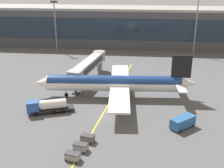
% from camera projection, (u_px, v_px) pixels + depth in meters
% --- Properties ---
extents(ground_plane, '(700.00, 700.00, 0.00)m').
position_uv_depth(ground_plane, '(107.00, 115.00, 68.46)').
color(ground_plane, '#515459').
extents(apron_lead_in_line, '(10.12, 79.43, 0.01)m').
position_uv_depth(apron_lead_in_line, '(104.00, 111.00, 70.39)').
color(apron_lead_in_line, yellow).
rests_on(apron_lead_in_line, ground_plane).
extents(terminal_building, '(192.46, 16.81, 16.97)m').
position_uv_depth(terminal_building, '(134.00, 27.00, 130.02)').
color(terminal_building, '#424751').
rests_on(terminal_building, ground_plane).
extents(main_airliner, '(42.70, 33.84, 11.61)m').
position_uv_depth(main_airliner, '(115.00, 83.00, 76.98)').
color(main_airliner, white).
rests_on(main_airliner, ground_plane).
extents(jet_bridge, '(7.45, 24.67, 6.66)m').
position_uv_depth(jet_bridge, '(89.00, 65.00, 88.98)').
color(jet_bridge, '#B2B7BC').
rests_on(jet_bridge, ground_plane).
extents(fuel_tanker, '(11.01, 6.01, 3.25)m').
position_uv_depth(fuel_tanker, '(47.00, 106.00, 69.13)').
color(fuel_tanker, '#232326').
rests_on(fuel_tanker, ground_plane).
extents(lavatory_truck, '(5.84, 5.60, 2.50)m').
position_uv_depth(lavatory_truck, '(182.00, 122.00, 62.42)').
color(lavatory_truck, '#285B9E').
rests_on(lavatory_truck, ground_plane).
extents(baggage_cart_0, '(2.94, 2.15, 1.48)m').
position_uv_depth(baggage_cart_0, '(73.00, 156.00, 51.92)').
color(baggage_cart_0, gray).
rests_on(baggage_cart_0, ground_plane).
extents(baggage_cart_1, '(2.94, 2.15, 1.48)m').
position_uv_depth(baggage_cart_1, '(81.00, 147.00, 54.74)').
color(baggage_cart_1, gray).
rests_on(baggage_cart_1, ground_plane).
extents(baggage_cart_2, '(2.94, 2.15, 1.48)m').
position_uv_depth(baggage_cart_2, '(88.00, 138.00, 57.56)').
color(baggage_cart_2, '#595B60').
rests_on(baggage_cart_2, ground_plane).
extents(apron_light_mast_1, '(2.80, 0.50, 23.31)m').
position_uv_depth(apron_light_mast_1, '(197.00, 20.00, 114.67)').
color(apron_light_mast_1, gray).
rests_on(apron_light_mast_1, ground_plane).
extents(apron_light_mast_2, '(2.80, 0.50, 20.45)m').
position_uv_depth(apron_light_mast_2, '(55.00, 22.00, 120.72)').
color(apron_light_mast_2, gray).
rests_on(apron_light_mast_2, ground_plane).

